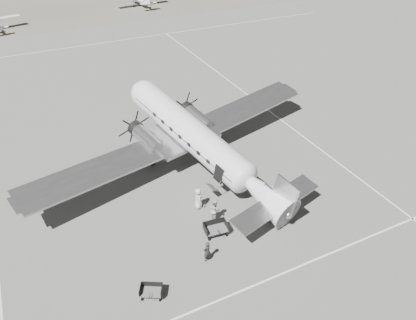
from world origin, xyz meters
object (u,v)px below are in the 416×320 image
object	(u,v)px
baggage_cart_far	(151,292)
ramp_agent	(215,210)
ground_crew	(207,251)
baggage_cart_near	(216,229)
passenger	(198,199)
dc3_airliner	(198,141)
light_plane_right	(140,1)

from	to	relation	value
baggage_cart_far	ramp_agent	bearing A→B (deg)	62.88
ground_crew	baggage_cart_far	bearing A→B (deg)	-5.78
baggage_cart_near	passenger	xyz separation A→B (m)	(0.12, 3.37, 0.43)
ground_crew	passenger	xyz separation A→B (m)	(1.84, 5.40, 0.09)
baggage_cart_near	baggage_cart_far	size ratio (longest dim) A/B	1.23
baggage_cart_near	baggage_cart_far	world-z (taller)	baggage_cart_near
ramp_agent	baggage_cart_near	bearing A→B (deg)	149.60
baggage_cart_near	baggage_cart_far	distance (m)	7.03
passenger	dc3_airliner	bearing A→B (deg)	-21.61
dc3_airliner	ground_crew	size ratio (longest dim) A/B	18.22
ground_crew	dc3_airliner	bearing A→B (deg)	-131.97
light_plane_right	baggage_cart_near	size ratio (longest dim) A/B	6.34
ground_crew	light_plane_right	bearing A→B (deg)	-124.63
dc3_airliner	baggage_cart_near	distance (m)	9.07
ground_crew	passenger	distance (m)	5.70
baggage_cart_near	dc3_airliner	bearing A→B (deg)	80.51
light_plane_right	passenger	world-z (taller)	light_plane_right
light_plane_right	baggage_cart_near	bearing A→B (deg)	-109.73
dc3_airliner	ramp_agent	bearing A→B (deg)	-119.72
dc3_airliner	light_plane_right	size ratio (longest dim) A/B	2.68
baggage_cart_near	ground_crew	bearing A→B (deg)	-123.41
ground_crew	passenger	bearing A→B (deg)	-128.79
dc3_airliner	light_plane_right	bearing A→B (deg)	61.55
baggage_cart_far	passenger	bearing A→B (deg)	74.63
baggage_cart_near	ramp_agent	xyz separation A→B (m)	(0.69, 1.51, 0.47)
light_plane_right	baggage_cart_far	distance (m)	76.23
baggage_cart_near	passenger	distance (m)	3.40
ramp_agent	passenger	bearing A→B (deg)	11.08
dc3_airliner	ground_crew	world-z (taller)	dc3_airliner
dc3_airliner	baggage_cart_far	distance (m)	14.71
baggage_cart_far	passenger	world-z (taller)	passenger
ground_crew	baggage_cart_near	bearing A→B (deg)	-150.38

